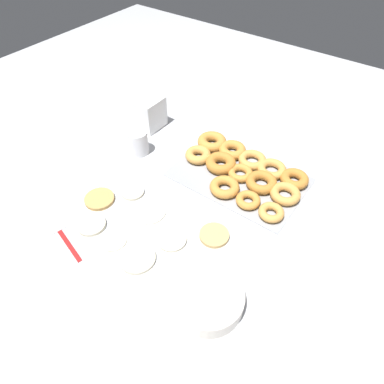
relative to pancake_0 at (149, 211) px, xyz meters
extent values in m
plane|color=#B2B5BA|center=(-0.01, -0.06, 0.00)|extent=(3.00, 3.00, 0.00)
cylinder|color=silver|center=(0.00, 0.00, 0.00)|extent=(0.11, 0.11, 0.01)
cylinder|color=tan|center=(0.18, 0.06, 0.00)|extent=(0.10, 0.10, 0.01)
cylinder|color=beige|center=(-0.14, 0.05, 0.00)|extent=(0.09, 0.09, 0.01)
cylinder|color=beige|center=(-0.10, 0.16, 0.00)|extent=(0.11, 0.11, 0.01)
cylinder|color=beige|center=(0.11, 0.16, 0.00)|extent=(0.09, 0.09, 0.01)
cylinder|color=beige|center=(0.11, -0.03, 0.00)|extent=(0.08, 0.08, 0.01)
cylinder|color=tan|center=(-0.24, -0.04, 0.00)|extent=(0.10, 0.10, 0.01)
cylinder|color=beige|center=(0.01, 0.16, 0.00)|extent=(0.09, 0.09, 0.01)
cube|color=#93969B|center=(-0.16, -0.33, 0.00)|extent=(0.48, 0.32, 0.01)
torus|color=#B7752D|center=(-0.34, -0.42, 0.02)|extent=(0.10, 0.10, 0.03)
torus|color=#D19347|center=(-0.24, -0.42, 0.02)|extent=(0.11, 0.11, 0.03)
torus|color=#D19347|center=(-0.16, -0.43, 0.02)|extent=(0.11, 0.11, 0.03)
torus|color=#C68438|center=(-0.07, -0.43, 0.02)|extent=(0.11, 0.11, 0.04)
torus|color=#C68438|center=(0.03, -0.42, 0.02)|extent=(0.12, 0.12, 0.04)
torus|color=#D19347|center=(-0.34, -0.33, 0.02)|extent=(0.11, 0.11, 0.03)
torus|color=#B7752D|center=(-0.25, -0.33, 0.02)|extent=(0.11, 0.11, 0.03)
torus|color=#C68438|center=(-0.16, -0.34, 0.01)|extent=(0.09, 0.09, 0.03)
torus|color=#B7752D|center=(-0.07, -0.33, 0.02)|extent=(0.12, 0.12, 0.04)
torus|color=#D19347|center=(0.03, -0.32, 0.02)|extent=(0.10, 0.10, 0.03)
torus|color=#D19347|center=(-0.34, -0.23, 0.01)|extent=(0.09, 0.09, 0.03)
torus|color=#C68438|center=(-0.25, -0.23, 0.01)|extent=(0.09, 0.09, 0.03)
torus|color=#C68438|center=(-0.15, -0.23, 0.02)|extent=(0.11, 0.11, 0.03)
cylinder|color=silver|center=(-0.35, 0.16, 0.02)|extent=(0.20, 0.20, 0.05)
cube|color=white|center=(0.34, -0.39, 0.01)|extent=(0.13, 0.12, 0.03)
cube|color=white|center=(0.34, -0.39, 0.04)|extent=(0.13, 0.12, 0.03)
cube|color=white|center=(0.34, -0.39, 0.06)|extent=(0.13, 0.12, 0.03)
cube|color=white|center=(0.34, -0.39, 0.09)|extent=(0.13, 0.12, 0.03)
cube|color=white|center=(0.34, -0.39, 0.12)|extent=(0.13, 0.12, 0.03)
cylinder|color=white|center=(0.25, -0.22, 0.04)|extent=(0.08, 0.08, 0.10)
cube|color=maroon|center=(0.11, 0.25, 0.00)|extent=(0.15, 0.05, 0.01)
cube|color=#BCBCC1|center=(0.24, 0.22, 0.00)|extent=(0.13, 0.09, 0.01)
camera|label=1|loc=(-0.57, 0.53, 0.88)|focal=32.00mm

